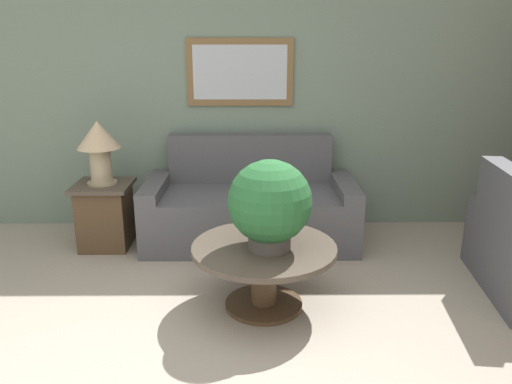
# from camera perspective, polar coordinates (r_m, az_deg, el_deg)

# --- Properties ---
(wall_back) EXTENTS (7.93, 0.09, 2.60)m
(wall_back) POSITION_cam_1_polar(r_m,az_deg,el_deg) (4.92, -3.65, 10.96)
(wall_back) COLOR slate
(wall_back) RESTS_ON ground_plane
(couch_main) EXTENTS (1.92, 0.89, 0.95)m
(couch_main) POSITION_cam_1_polar(r_m,az_deg,el_deg) (4.65, -0.67, -1.92)
(couch_main) COLOR #4C4C51
(couch_main) RESTS_ON ground_plane
(coffee_table) EXTENTS (1.00, 1.00, 0.47)m
(coffee_table) POSITION_cam_1_polar(r_m,az_deg,el_deg) (3.50, 0.92, -8.06)
(coffee_table) COLOR #4C3823
(coffee_table) RESTS_ON ground_plane
(side_table) EXTENTS (0.50, 0.50, 0.60)m
(side_table) POSITION_cam_1_polar(r_m,az_deg,el_deg) (4.72, -16.83, -2.48)
(side_table) COLOR #4C3823
(side_table) RESTS_ON ground_plane
(table_lamp) EXTENTS (0.37, 0.37, 0.56)m
(table_lamp) POSITION_cam_1_polar(r_m,az_deg,el_deg) (4.55, -17.54, 5.35)
(table_lamp) COLOR tan
(table_lamp) RESTS_ON side_table
(potted_plant_on_table) EXTENTS (0.56, 0.56, 0.61)m
(potted_plant_on_table) POSITION_cam_1_polar(r_m,az_deg,el_deg) (3.29, 1.59, -1.36)
(potted_plant_on_table) COLOR #4C4742
(potted_plant_on_table) RESTS_ON coffee_table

